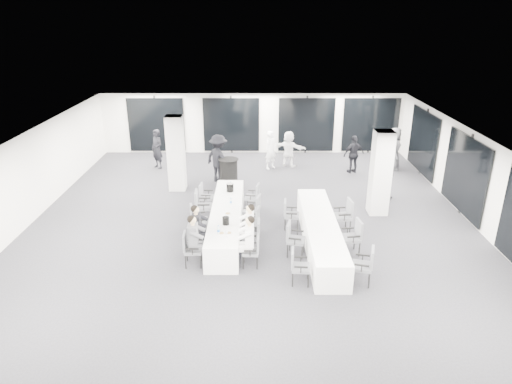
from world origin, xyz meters
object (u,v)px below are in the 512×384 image
(standing_guest_f, at_px, (289,147))
(standing_guest_g, at_px, (157,146))
(banquet_table_side, at_px, (321,233))
(chair_side_right_far, at_px, (345,214))
(chair_main_left_far, at_px, (205,195))
(ice_bucket_far, at_px, (230,187))
(chair_main_right_second, at_px, (254,234))
(standing_guest_h, at_px, (385,173))
(chair_main_left_near, at_px, (190,247))
(chair_side_right_near, at_px, (366,263))
(banquet_table_main, at_px, (227,220))
(chair_side_left_far, at_px, (289,213))
(chair_main_left_second, at_px, (194,237))
(chair_side_left_mid, at_px, (293,237))
(standing_guest_a, at_px, (271,147))
(standing_guest_c, at_px, (219,155))
(cocktail_table, at_px, (229,172))
(chair_main_right_fourth, at_px, (254,208))
(ice_bucket_near, at_px, (226,221))
(chair_main_right_mid, at_px, (254,219))
(chair_main_right_far, at_px, (254,195))
(standing_guest_e, at_px, (394,146))
(standing_guest_d, at_px, (354,152))
(chair_main_left_mid, at_px, (197,219))
(chair_side_left_near, at_px, (298,264))
(chair_main_right_near, at_px, (253,249))
(chair_side_right_mid, at_px, (354,235))
(chair_main_left_fourth, at_px, (201,204))

(standing_guest_f, relative_size, standing_guest_g, 0.93)
(banquet_table_side, bearing_deg, chair_side_right_far, 46.61)
(chair_main_left_far, bearing_deg, ice_bucket_far, 78.62)
(chair_main_right_second, distance_m, standing_guest_h, 6.22)
(chair_main_left_near, xyz_separation_m, chair_main_right_second, (1.66, 0.73, 0.01))
(chair_side_right_near, bearing_deg, banquet_table_main, 66.27)
(chair_main_right_second, bearing_deg, chair_side_left_far, -32.69)
(chair_main_left_second, xyz_separation_m, standing_guest_f, (3.13, 7.66, 0.39))
(chair_side_left_mid, height_order, standing_guest_f, standing_guest_f)
(standing_guest_a, bearing_deg, chair_main_left_near, -144.42)
(banquet_table_side, height_order, standing_guest_c, standing_guest_c)
(cocktail_table, xyz_separation_m, chair_main_left_second, (-0.67, -5.27, -0.06))
(chair_main_right_fourth, distance_m, ice_bucket_near, 1.77)
(chair_side_left_mid, bearing_deg, chair_side_right_near, 62.51)
(chair_main_right_mid, bearing_deg, standing_guest_f, -0.25)
(chair_main_right_far, relative_size, standing_guest_e, 0.44)
(standing_guest_e, bearing_deg, standing_guest_a, 98.18)
(banquet_table_main, bearing_deg, chair_main_right_second, -56.71)
(chair_side_right_far, relative_size, standing_guest_h, 0.58)
(chair_main_right_fourth, height_order, standing_guest_d, standing_guest_d)
(chair_main_left_mid, xyz_separation_m, standing_guest_f, (3.14, 6.69, 0.30))
(standing_guest_a, bearing_deg, chair_side_left_near, -125.56)
(standing_guest_c, distance_m, standing_guest_e, 7.42)
(cocktail_table, xyz_separation_m, chair_main_right_fourth, (0.99, -3.45, 0.01))
(chair_side_left_near, bearing_deg, chair_side_left_mid, -175.02)
(standing_guest_d, bearing_deg, chair_main_right_far, 22.94)
(chair_side_left_near, bearing_deg, standing_guest_c, -156.24)
(chair_main_right_fourth, relative_size, standing_guest_h, 0.55)
(chair_main_right_near, relative_size, chair_side_right_mid, 0.87)
(chair_side_left_far, relative_size, ice_bucket_near, 4.15)
(chair_main_right_near, bearing_deg, chair_side_right_mid, -74.36)
(chair_main_left_mid, distance_m, standing_guest_a, 6.83)
(chair_side_right_far, height_order, standing_guest_f, standing_guest_f)
(chair_side_left_near, bearing_deg, standing_guest_e, 156.31)
(standing_guest_g, height_order, standing_guest_h, standing_guest_g)
(chair_side_right_mid, distance_m, standing_guest_d, 6.98)
(banquet_table_side, xyz_separation_m, chair_main_right_near, (-1.92, -1.16, 0.12))
(chair_main_left_mid, relative_size, chair_main_right_far, 1.13)
(chair_main_right_second, bearing_deg, chair_main_left_second, 95.77)
(ice_bucket_far, bearing_deg, standing_guest_f, 65.13)
(chair_main_right_near, xyz_separation_m, chair_side_left_mid, (1.09, 0.59, 0.05))
(chair_main_left_fourth, relative_size, chair_main_right_mid, 1.19)
(chair_side_right_mid, height_order, standing_guest_h, standing_guest_h)
(standing_guest_c, bearing_deg, standing_guest_h, -154.11)
(chair_side_right_far, distance_m, standing_guest_c, 6.05)
(chair_main_left_second, xyz_separation_m, chair_main_right_second, (1.66, 0.07, 0.05))
(standing_guest_f, bearing_deg, standing_guest_h, 158.10)
(chair_main_left_near, distance_m, chair_main_left_far, 3.69)
(chair_main_right_second, bearing_deg, chair_side_left_near, -142.36)
(chair_main_right_second, bearing_deg, chair_main_right_fourth, 3.30)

